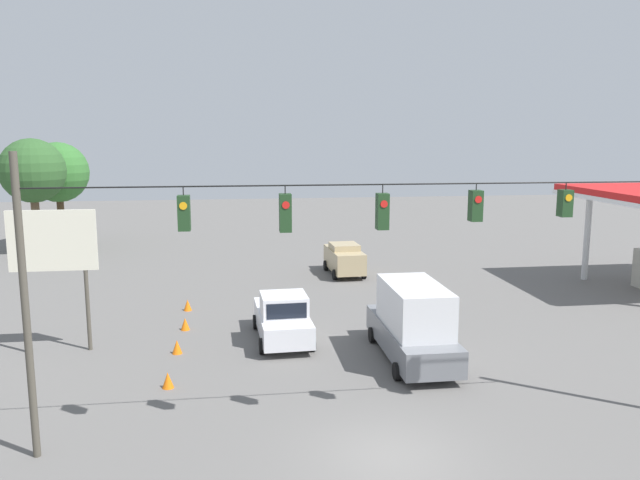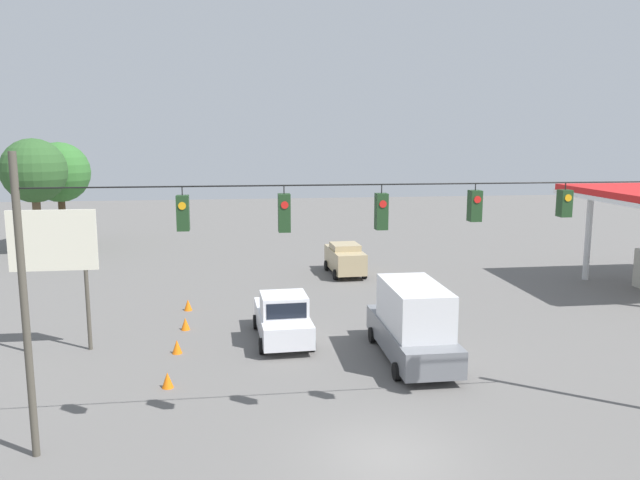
{
  "view_description": "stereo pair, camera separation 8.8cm",
  "coord_description": "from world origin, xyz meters",
  "px_view_note": "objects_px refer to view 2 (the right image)",
  "views": [
    {
      "loc": [
        4.0,
        15.22,
        8.59
      ],
      "look_at": [
        0.57,
        -9.76,
        4.34
      ],
      "focal_mm": 35.0,
      "sensor_mm": 36.0,
      "label": 1
    },
    {
      "loc": [
        3.91,
        15.24,
        8.59
      ],
      "look_at": [
        0.57,
        -9.76,
        4.34
      ],
      "focal_mm": 35.0,
      "sensor_mm": 36.0,
      "label": 2
    }
  ],
  "objects_px": {
    "sedan_tan_oncoming_deep": "(345,258)",
    "traffic_cone_second": "(177,347)",
    "traffic_cone_nearest": "(168,380)",
    "traffic_cone_fourth": "(188,305)",
    "tree_horizon_right": "(59,173)",
    "tree_horizon_left": "(34,171)",
    "box_truck_grey_crossing_near": "(413,323)",
    "overhead_signal_span": "(376,257)",
    "pickup_truck_white_withflow_mid": "(283,318)",
    "traffic_cone_third": "(185,324)",
    "roadside_billboard": "(53,251)"
  },
  "relations": [
    {
      "from": "overhead_signal_span",
      "to": "tree_horizon_left",
      "type": "xyz_separation_m",
      "value": [
        18.19,
        -30.56,
        0.75
      ]
    },
    {
      "from": "pickup_truck_white_withflow_mid",
      "to": "sedan_tan_oncoming_deep",
      "type": "xyz_separation_m",
      "value": [
        -4.78,
        -12.13,
        0.04
      ]
    },
    {
      "from": "traffic_cone_second",
      "to": "roadside_billboard",
      "type": "bearing_deg",
      "value": -11.39
    },
    {
      "from": "pickup_truck_white_withflow_mid",
      "to": "tree_horizon_left",
      "type": "relative_size",
      "value": 0.62
    },
    {
      "from": "traffic_cone_third",
      "to": "roadside_billboard",
      "type": "relative_size",
      "value": 0.1
    },
    {
      "from": "roadside_billboard",
      "to": "traffic_cone_fourth",
      "type": "bearing_deg",
      "value": -131.57
    },
    {
      "from": "pickup_truck_white_withflow_mid",
      "to": "tree_horizon_left",
      "type": "xyz_separation_m",
      "value": [
        16.2,
        -21.81,
        5.04
      ]
    },
    {
      "from": "box_truck_grey_crossing_near",
      "to": "traffic_cone_fourth",
      "type": "distance_m",
      "value": 12.28
    },
    {
      "from": "traffic_cone_nearest",
      "to": "tree_horizon_right",
      "type": "distance_m",
      "value": 32.07
    },
    {
      "from": "box_truck_grey_crossing_near",
      "to": "sedan_tan_oncoming_deep",
      "type": "xyz_separation_m",
      "value": [
        -0.0,
        -15.1,
        -0.47
      ]
    },
    {
      "from": "pickup_truck_white_withflow_mid",
      "to": "traffic_cone_second",
      "type": "height_order",
      "value": "pickup_truck_white_withflow_mid"
    },
    {
      "from": "tree_horizon_right",
      "to": "sedan_tan_oncoming_deep",
      "type": "bearing_deg",
      "value": 147.15
    },
    {
      "from": "overhead_signal_span",
      "to": "traffic_cone_fourth",
      "type": "height_order",
      "value": "overhead_signal_span"
    },
    {
      "from": "traffic_cone_third",
      "to": "traffic_cone_fourth",
      "type": "bearing_deg",
      "value": -87.91
    },
    {
      "from": "overhead_signal_span",
      "to": "traffic_cone_nearest",
      "type": "height_order",
      "value": "overhead_signal_span"
    },
    {
      "from": "traffic_cone_second",
      "to": "tree_horizon_left",
      "type": "xyz_separation_m",
      "value": [
        11.9,
        -22.86,
        5.74
      ]
    },
    {
      "from": "traffic_cone_second",
      "to": "traffic_cone_fourth",
      "type": "height_order",
      "value": "same"
    },
    {
      "from": "overhead_signal_span",
      "to": "roadside_billboard",
      "type": "xyz_separation_m",
      "value": [
        11.0,
        -8.64,
        -1.17
      ]
    },
    {
      "from": "overhead_signal_span",
      "to": "box_truck_grey_crossing_near",
      "type": "relative_size",
      "value": 3.01
    },
    {
      "from": "traffic_cone_second",
      "to": "pickup_truck_white_withflow_mid",
      "type": "bearing_deg",
      "value": -166.27
    },
    {
      "from": "traffic_cone_third",
      "to": "traffic_cone_fourth",
      "type": "relative_size",
      "value": 1.0
    },
    {
      "from": "traffic_cone_nearest",
      "to": "traffic_cone_fourth",
      "type": "height_order",
      "value": "same"
    },
    {
      "from": "traffic_cone_nearest",
      "to": "tree_horizon_right",
      "type": "bearing_deg",
      "value": -69.58
    },
    {
      "from": "overhead_signal_span",
      "to": "traffic_cone_second",
      "type": "bearing_deg",
      "value": -50.72
    },
    {
      "from": "box_truck_grey_crossing_near",
      "to": "traffic_cone_second",
      "type": "distance_m",
      "value": 9.35
    },
    {
      "from": "sedan_tan_oncoming_deep",
      "to": "traffic_cone_nearest",
      "type": "distance_m",
      "value": 18.97
    },
    {
      "from": "tree_horizon_left",
      "to": "box_truck_grey_crossing_near",
      "type": "bearing_deg",
      "value": 130.24
    },
    {
      "from": "sedan_tan_oncoming_deep",
      "to": "traffic_cone_second",
      "type": "relative_size",
      "value": 7.81
    },
    {
      "from": "pickup_truck_white_withflow_mid",
      "to": "traffic_cone_third",
      "type": "xyz_separation_m",
      "value": [
        4.21,
        -2.01,
        -0.7
      ]
    },
    {
      "from": "traffic_cone_nearest",
      "to": "tree_horizon_right",
      "type": "relative_size",
      "value": 0.07
    },
    {
      "from": "box_truck_grey_crossing_near",
      "to": "traffic_cone_nearest",
      "type": "bearing_deg",
      "value": 9.56
    },
    {
      "from": "tree_horizon_right",
      "to": "tree_horizon_left",
      "type": "bearing_deg",
      "value": 75.34
    },
    {
      "from": "sedan_tan_oncoming_deep",
      "to": "overhead_signal_span",
      "type": "bearing_deg",
      "value": 82.4
    },
    {
      "from": "overhead_signal_span",
      "to": "tree_horizon_left",
      "type": "height_order",
      "value": "tree_horizon_left"
    },
    {
      "from": "overhead_signal_span",
      "to": "sedan_tan_oncoming_deep",
      "type": "xyz_separation_m",
      "value": [
        -2.79,
        -20.88,
        -4.25
      ]
    },
    {
      "from": "traffic_cone_nearest",
      "to": "traffic_cone_fourth",
      "type": "relative_size",
      "value": 1.0
    },
    {
      "from": "traffic_cone_second",
      "to": "traffic_cone_fourth",
      "type": "xyz_separation_m",
      "value": [
        0.03,
        -6.23,
        0.0
      ]
    },
    {
      "from": "traffic_cone_second",
      "to": "traffic_cone_fourth",
      "type": "bearing_deg",
      "value": -89.76
    },
    {
      "from": "traffic_cone_third",
      "to": "roadside_billboard",
      "type": "distance_m",
      "value": 6.48
    },
    {
      "from": "traffic_cone_nearest",
      "to": "sedan_tan_oncoming_deep",
      "type": "bearing_deg",
      "value": -118.65
    },
    {
      "from": "traffic_cone_second",
      "to": "traffic_cone_third",
      "type": "distance_m",
      "value": 3.07
    },
    {
      "from": "traffic_cone_third",
      "to": "tree_horizon_left",
      "type": "distance_m",
      "value": 23.85
    },
    {
      "from": "box_truck_grey_crossing_near",
      "to": "tree_horizon_left",
      "type": "distance_m",
      "value": 32.78
    },
    {
      "from": "overhead_signal_span",
      "to": "pickup_truck_white_withflow_mid",
      "type": "relative_size",
      "value": 3.71
    },
    {
      "from": "box_truck_grey_crossing_near",
      "to": "traffic_cone_nearest",
      "type": "distance_m",
      "value": 9.29
    },
    {
      "from": "traffic_cone_second",
      "to": "tree_horizon_right",
      "type": "relative_size",
      "value": 0.07
    },
    {
      "from": "overhead_signal_span",
      "to": "pickup_truck_white_withflow_mid",
      "type": "xyz_separation_m",
      "value": [
        1.99,
        -8.74,
        -4.29
      ]
    },
    {
      "from": "traffic_cone_nearest",
      "to": "traffic_cone_second",
      "type": "xyz_separation_m",
      "value": [
        -0.01,
        -3.45,
        0.0
      ]
    },
    {
      "from": "traffic_cone_second",
      "to": "traffic_cone_fourth",
      "type": "relative_size",
      "value": 1.0
    },
    {
      "from": "overhead_signal_span",
      "to": "traffic_cone_second",
      "type": "height_order",
      "value": "overhead_signal_span"
    }
  ]
}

